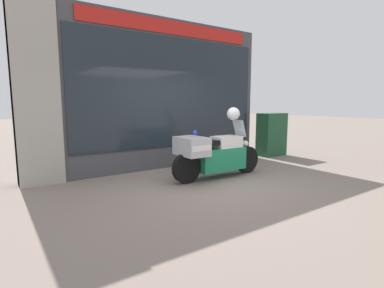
# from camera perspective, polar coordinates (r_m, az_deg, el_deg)

# --- Properties ---
(ground_plane) EXTENTS (60.00, 60.00, 0.00)m
(ground_plane) POSITION_cam_1_polar(r_m,az_deg,el_deg) (6.20, 2.26, -7.67)
(ground_plane) COLOR gray
(shop_building) EXTENTS (6.26, 0.55, 3.71)m
(shop_building) POSITION_cam_1_polar(r_m,az_deg,el_deg) (7.48, -9.55, 9.32)
(shop_building) COLOR #424247
(shop_building) RESTS_ON ground
(window_display) EXTENTS (4.97, 0.30, 1.83)m
(window_display) POSITION_cam_1_polar(r_m,az_deg,el_deg) (7.94, -4.57, -0.94)
(window_display) COLOR slate
(window_display) RESTS_ON ground
(paramedic_motorcycle) EXTENTS (2.34, 0.74, 1.27)m
(paramedic_motorcycle) POSITION_cam_1_polar(r_m,az_deg,el_deg) (6.56, 4.05, -1.83)
(paramedic_motorcycle) COLOR black
(paramedic_motorcycle) RESTS_ON ground
(utility_cabinet) EXTENTS (0.91, 0.49, 1.33)m
(utility_cabinet) POSITION_cam_1_polar(r_m,az_deg,el_deg) (9.75, 14.92, 1.78)
(utility_cabinet) COLOR #1E4C2D
(utility_cabinet) RESTS_ON ground
(white_helmet) EXTENTS (0.29, 0.29, 0.29)m
(white_helmet) POSITION_cam_1_polar(r_m,az_deg,el_deg) (6.84, 7.88, 5.74)
(white_helmet) COLOR white
(white_helmet) RESTS_ON paramedic_motorcycle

